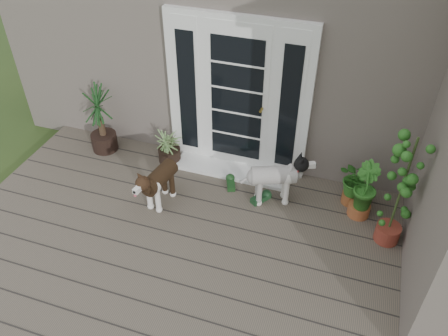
% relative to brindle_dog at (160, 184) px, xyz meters
% --- Properties ---
extents(deck, '(6.20, 4.60, 0.12)m').
position_rel_brindle_dog_xyz_m(deck, '(0.87, -1.12, -0.36)').
color(deck, '#6B5B4C').
rests_on(deck, ground).
extents(house_main, '(7.40, 4.00, 3.10)m').
position_rel_brindle_dog_xyz_m(house_main, '(0.87, 3.13, 1.13)').
color(house_main, '#665E54').
rests_on(house_main, ground).
extents(door_unit, '(1.90, 0.14, 2.15)m').
position_rel_brindle_dog_xyz_m(door_unit, '(0.67, 1.08, 0.78)').
color(door_unit, white).
rests_on(door_unit, deck).
extents(door_step, '(1.60, 0.40, 0.05)m').
position_rel_brindle_dog_xyz_m(door_step, '(0.67, 0.88, -0.27)').
color(door_step, white).
rests_on(door_step, deck).
extents(brindle_dog, '(0.42, 0.76, 0.60)m').
position_rel_brindle_dog_xyz_m(brindle_dog, '(0.00, 0.00, 0.00)').
color(brindle_dog, '#322012').
rests_on(brindle_dog, deck).
extents(white_dog, '(0.81, 0.58, 0.62)m').
position_rel_brindle_dog_xyz_m(white_dog, '(1.34, 0.47, 0.01)').
color(white_dog, silver).
rests_on(white_dog, deck).
extents(spider_plant, '(0.55, 0.55, 0.56)m').
position_rel_brindle_dog_xyz_m(spider_plant, '(-0.25, 0.83, -0.02)').
color(spider_plant, '#A4B670').
rests_on(spider_plant, deck).
extents(yucca, '(0.92, 0.92, 1.02)m').
position_rel_brindle_dog_xyz_m(yucca, '(-1.28, 0.80, 0.21)').
color(yucca, black).
rests_on(yucca, deck).
extents(herb_a, '(0.61, 0.61, 0.55)m').
position_rel_brindle_dog_xyz_m(herb_a, '(2.31, 0.77, -0.02)').
color(herb_a, '#255C1A').
rests_on(herb_a, deck).
extents(herb_b, '(0.50, 0.50, 0.56)m').
position_rel_brindle_dog_xyz_m(herb_b, '(2.42, 0.57, -0.02)').
color(herb_b, '#1D651D').
rests_on(herb_b, deck).
extents(herb_c, '(0.44, 0.44, 0.57)m').
position_rel_brindle_dog_xyz_m(herb_c, '(3.25, 0.61, -0.01)').
color(herb_c, '#1B601D').
rests_on(herb_c, deck).
extents(sapling, '(0.53, 0.53, 1.51)m').
position_rel_brindle_dog_xyz_m(sapling, '(2.78, 0.25, 0.46)').
color(sapling, '#205819').
rests_on(sapling, deck).
extents(clog_left, '(0.25, 0.34, 0.09)m').
position_rel_brindle_dog_xyz_m(clog_left, '(0.74, 0.59, -0.25)').
color(clog_left, '#173917').
rests_on(clog_left, deck).
extents(clog_right, '(0.30, 0.35, 0.10)m').
position_rel_brindle_dog_xyz_m(clog_right, '(1.20, 0.43, -0.25)').
color(clog_right, '#16381C').
rests_on(clog_right, deck).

